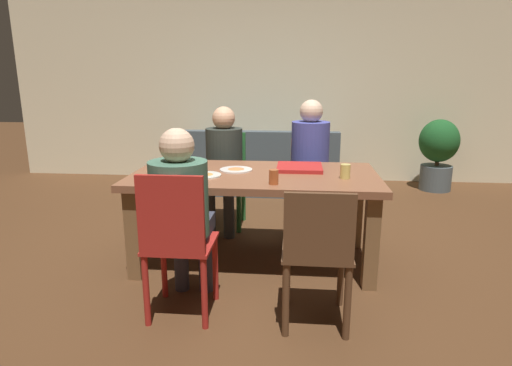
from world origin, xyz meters
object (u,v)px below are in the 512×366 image
potted_plant (438,151)px  person_0 (223,158)px  plate_2 (187,162)px  drinking_glass_1 (345,171)px  chair_3 (317,252)px  chair_2 (177,240)px  pizza_box_0 (299,167)px  person_2 (182,204)px  plate_1 (236,169)px  dining_table (255,186)px  plate_0 (205,175)px  person_1 (310,155)px  chair_0 (226,177)px  drinking_glass_0 (274,177)px  chair_1 (309,179)px  couch (256,169)px

potted_plant → person_0: bearing=-146.0°
plate_2 → drinking_glass_1: bearing=-19.1°
chair_3 → drinking_glass_1: size_ratio=8.14×
chair_2 → pizza_box_0: 1.32m
plate_2 → drinking_glass_1: 1.37m
person_2 → plate_1: 0.87m
dining_table → plate_0: bearing=-159.4°
plate_0 → plate_2: 0.53m
dining_table → person_0: size_ratio=1.60×
dining_table → person_1: bearing=60.8°
chair_2 → chair_0: bearing=90.0°
dining_table → plate_2: size_ratio=9.02×
person_1 → drinking_glass_0: (-0.28, -1.14, 0.04)m
chair_0 → person_1: (0.82, -0.09, 0.26)m
chair_1 → drinking_glass_0: chair_1 is taller
chair_1 → pizza_box_0: bearing=-97.9°
person_1 → potted_plant: (1.70, 1.66, -0.22)m
dining_table → pizza_box_0: bearing=26.3°
plate_1 → couch: size_ratio=0.13×
person_1 → potted_plant: person_1 is taller
chair_1 → drinking_glass_1: size_ratio=8.07×
drinking_glass_1 → dining_table: bearing=169.9°
person_2 → potted_plant: person_2 is taller
chair_3 → couch: 3.21m
plate_0 → plate_1: bearing=45.8°
potted_plant → plate_2: bearing=-142.3°
chair_2 → drinking_glass_1: (1.05, 0.79, 0.26)m
chair_3 → plate_2: size_ratio=4.12×
dining_table → person_2: 0.86m
chair_3 → plate_1: chair_3 is taller
chair_1 → chair_2: chair_2 is taller
drinking_glass_1 → plate_0: bearing=-179.1°
plate_0 → couch: size_ratio=0.12×
person_1 → drinking_glass_0: size_ratio=12.12×
dining_table → plate_0: 0.41m
drinking_glass_1 → plate_1: bearing=166.7°
plate_2 → chair_0: bearing=67.1°
chair_2 → plate_0: (0.01, 0.77, 0.22)m
pizza_box_0 → plate_1: pizza_box_0 is taller
person_0 → drinking_glass_0: person_0 is taller
potted_plant → pizza_box_0: bearing=-128.2°
plate_2 → drinking_glass_0: (0.78, -0.67, 0.04)m
chair_0 → person_2: (0.00, -1.67, 0.21)m
person_2 → pizza_box_0: 1.19m
pizza_box_0 → dining_table: bearing=-153.7°
chair_3 → potted_plant: potted_plant is taller
dining_table → drinking_glass_1: size_ratio=17.80×
person_1 → chair_2: person_1 is taller
couch → potted_plant: (2.35, 0.24, 0.23)m
potted_plant → person_2: bearing=-128.0°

